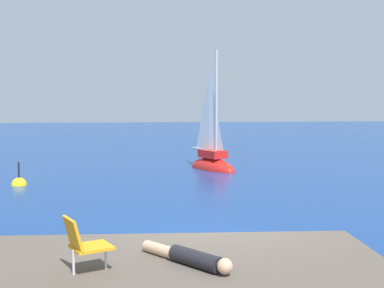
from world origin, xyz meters
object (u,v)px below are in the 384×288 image
at_px(sailboat_near, 212,162).
at_px(marker_buoy, 19,185).
at_px(person_sunbather, 189,257).
at_px(beach_chair, 83,242).

distance_m(sailboat_near, marker_buoy, 8.51).
bearing_deg(marker_buoy, person_sunbather, -67.07).
bearing_deg(beach_chair, marker_buoy, 81.96).
bearing_deg(beach_chair, sailboat_near, 49.39).
height_order(sailboat_near, beach_chair, sailboat_near).
bearing_deg(sailboat_near, person_sunbather, -36.11).
bearing_deg(sailboat_near, beach_chair, -41.39).
relative_size(beach_chair, marker_buoy, 0.71).
bearing_deg(beach_chair, person_sunbather, -18.18).
height_order(sailboat_near, marker_buoy, sailboat_near).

